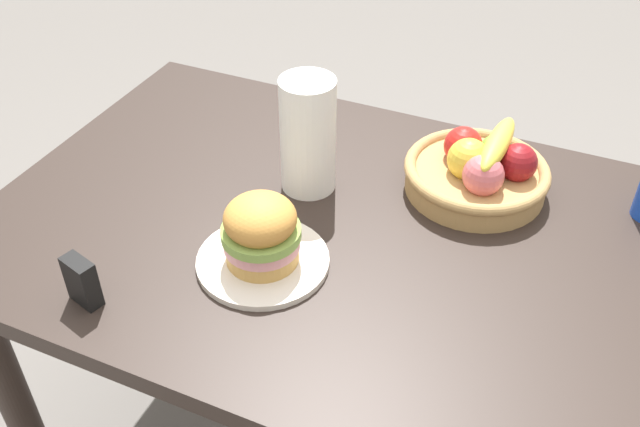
{
  "coord_description": "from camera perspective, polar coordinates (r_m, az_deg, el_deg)",
  "views": [
    {
      "loc": [
        0.37,
        -0.97,
        1.62
      ],
      "look_at": [
        -0.04,
        -0.04,
        0.81
      ],
      "focal_mm": 40.2,
      "sensor_mm": 36.0,
      "label": 1
    }
  ],
  "objects": [
    {
      "name": "dining_table",
      "position": [
        1.42,
        2.35,
        -4.48
      ],
      "size": [
        1.4,
        0.9,
        0.75
      ],
      "color": "#2D231E",
      "rests_on": "ground_plane"
    },
    {
      "name": "plate",
      "position": [
        1.29,
        -4.56,
        -3.78
      ],
      "size": [
        0.24,
        0.24,
        0.01
      ],
      "primitive_type": "cylinder",
      "color": "silver",
      "rests_on": "dining_table"
    },
    {
      "name": "sandwich",
      "position": [
        1.24,
        -4.73,
        -1.39
      ],
      "size": [
        0.14,
        0.14,
        0.13
      ],
      "color": "tan",
      "rests_on": "plate"
    },
    {
      "name": "fruit_basket",
      "position": [
        1.46,
        12.52,
        3.39
      ],
      "size": [
        0.29,
        0.29,
        0.14
      ],
      "color": "tan",
      "rests_on": "dining_table"
    },
    {
      "name": "paper_towel_roll",
      "position": [
        1.4,
        -0.96,
        6.23
      ],
      "size": [
        0.11,
        0.11,
        0.24
      ],
      "primitive_type": "cylinder",
      "color": "white",
      "rests_on": "dining_table"
    },
    {
      "name": "napkin_holder",
      "position": [
        1.25,
        -18.43,
        -5.16
      ],
      "size": [
        0.07,
        0.05,
        0.09
      ],
      "primitive_type": "cube",
      "rotation": [
        0.0,
        0.0,
        -0.27
      ],
      "color": "black",
      "rests_on": "dining_table"
    }
  ]
}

